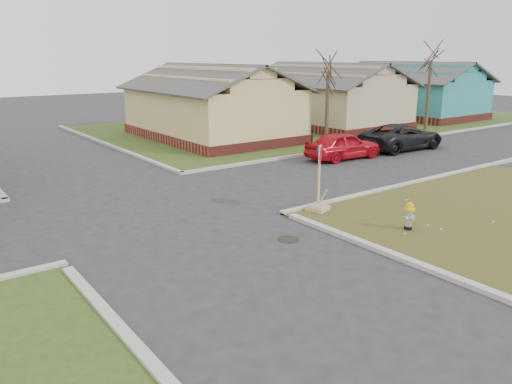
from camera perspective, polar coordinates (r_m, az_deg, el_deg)
ground at (r=13.65m, az=-4.80°, el=-6.77°), size 120.00×120.00×0.00m
verge_far_right at (r=40.89m, az=8.46°, el=8.00°), size 37.00×19.00×0.05m
curbs at (r=17.88m, az=-13.24°, el=-1.74°), size 80.00×40.00×0.12m
manhole at (r=14.47m, az=3.72°, el=-5.42°), size 0.64×0.64×0.01m
side_house_yellow at (r=32.09m, az=-5.14°, el=10.02°), size 7.60×11.60×4.70m
side_house_tan at (r=38.21m, az=8.01°, el=10.78°), size 7.60×11.60×4.70m
side_house_teal at (r=45.73m, az=17.23°, el=10.98°), size 7.60×11.60×4.70m
tree_mid_right at (r=29.55m, az=8.12°, el=9.40°), size 0.22×0.22×4.20m
tree_far_right at (r=37.35m, az=19.07°, el=10.37°), size 0.22×0.22×4.76m
fire_hydrant at (r=15.66m, az=17.10°, el=-2.47°), size 0.32×0.32×0.86m
stop_sign at (r=16.94m, az=7.14°, el=-0.51°), size 0.64×0.63×2.26m
red_sedan at (r=25.92m, az=9.92°, el=5.28°), size 4.24×1.92×1.41m
dark_pickup at (r=29.42m, az=16.32°, el=6.11°), size 5.26×2.57×1.44m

